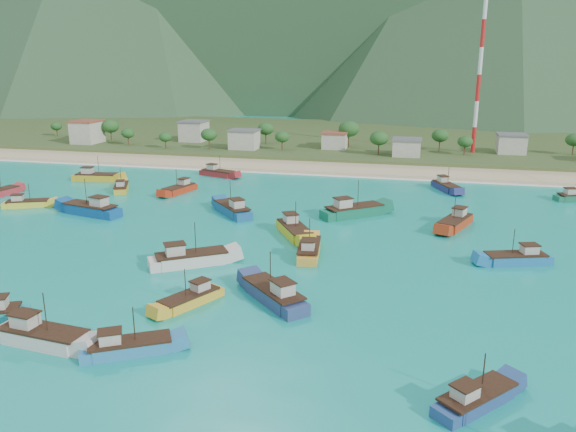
% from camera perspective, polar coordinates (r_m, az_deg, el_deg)
% --- Properties ---
extents(ground, '(600.00, 600.00, 0.00)m').
position_cam_1_polar(ground, '(82.58, -2.45, -5.31)').
color(ground, '#0B827F').
rests_on(ground, ground).
extents(beach, '(400.00, 18.00, 1.20)m').
position_cam_1_polar(beach, '(157.38, 5.48, 4.75)').
color(beach, beige).
rests_on(beach, ground).
extents(land, '(400.00, 110.00, 2.40)m').
position_cam_1_polar(land, '(217.18, 7.81, 7.67)').
color(land, '#385123').
rests_on(land, ground).
extents(surf_line, '(400.00, 2.50, 0.08)m').
position_cam_1_polar(surf_line, '(148.15, 4.95, 4.08)').
color(surf_line, white).
rests_on(surf_line, ground).
extents(village, '(213.41, 23.37, 7.30)m').
position_cam_1_polar(village, '(180.94, 5.53, 7.62)').
color(village, beige).
rests_on(village, ground).
extents(vegetation, '(271.95, 25.37, 8.96)m').
position_cam_1_polar(vegetation, '(181.31, 5.13, 7.82)').
color(vegetation, '#235623').
rests_on(vegetation, ground).
extents(radio_tower, '(1.20, 1.20, 47.11)m').
position_cam_1_polar(radio_tower, '(182.79, 18.86, 13.45)').
color(radio_tower, red).
rests_on(radio_tower, ground).
extents(boat_0, '(10.37, 5.88, 5.88)m').
position_cam_1_polar(boat_0, '(90.75, 22.20, -4.09)').
color(boat_0, '#1C6AA9').
rests_on(boat_0, ground).
extents(boat_2, '(6.50, 9.66, 5.54)m').
position_cam_1_polar(boat_2, '(136.28, -16.57, 2.73)').
color(boat_2, gold).
rests_on(boat_2, ground).
extents(boat_6, '(12.34, 11.03, 7.58)m').
position_cam_1_polar(boat_6, '(109.78, 6.64, 0.47)').
color(boat_6, '#10674A').
rests_on(boat_6, ground).
extents(boat_8, '(13.23, 6.55, 7.51)m').
position_cam_1_polar(boat_8, '(116.90, -19.37, 0.60)').
color(boat_8, '#0D4789').
rests_on(boat_8, ground).
extents(boat_9, '(9.50, 7.04, 5.53)m').
position_cam_1_polar(boat_9, '(62.00, -15.89, -12.78)').
color(boat_9, teal).
rests_on(boat_9, ground).
extents(boat_11, '(9.44, 6.18, 5.40)m').
position_cam_1_polar(boat_11, '(128.11, -24.99, 1.10)').
color(boat_11, yellow).
rests_on(boat_11, ground).
extents(boat_12, '(7.96, 8.46, 5.30)m').
position_cam_1_polar(boat_12, '(54.54, 18.55, -17.29)').
color(boat_12, navy).
rests_on(boat_12, ground).
extents(boat_13, '(7.12, 11.43, 6.51)m').
position_cam_1_polar(boat_13, '(106.40, 16.61, -0.69)').
color(boat_13, '#AC3315').
rests_on(boat_13, ground).
extents(boat_14, '(10.44, 11.05, 6.94)m').
position_cam_1_polar(boat_14, '(111.08, -5.65, 0.61)').
color(boat_14, '#17548D').
rests_on(boat_14, ground).
extents(boat_15, '(6.44, 9.21, 5.31)m').
position_cam_1_polar(boat_15, '(71.70, -9.86, -8.40)').
color(boat_15, gold).
rests_on(boat_15, ground).
extents(boat_16, '(8.70, 11.50, 6.72)m').
position_cam_1_polar(boat_16, '(97.18, 0.63, -1.53)').
color(boat_16, gold).
rests_on(boat_16, ground).
extents(boat_18, '(11.23, 4.34, 6.47)m').
position_cam_1_polar(boat_18, '(66.85, -23.71, -11.22)').
color(boat_18, beige).
rests_on(boat_18, ground).
extents(boat_20, '(5.31, 10.43, 5.91)m').
position_cam_1_polar(boat_20, '(131.17, -10.98, 2.64)').
color(boat_20, red).
rests_on(boat_20, ground).
extents(boat_26, '(4.35, 10.70, 6.14)m').
position_cam_1_polar(boat_26, '(87.71, 2.16, -3.53)').
color(boat_26, gold).
rests_on(boat_26, ground).
extents(boat_27, '(11.67, 9.44, 6.94)m').
position_cam_1_polar(boat_27, '(84.69, -9.91, -4.37)').
color(boat_27, beige).
rests_on(boat_27, ground).
extents(boat_28, '(6.90, 10.52, 6.02)m').
position_cam_1_polar(boat_28, '(136.35, 15.75, 2.84)').
color(boat_28, navy).
rests_on(boat_28, ground).
extents(boat_30, '(10.56, 10.53, 6.80)m').
position_cam_1_polar(boat_30, '(71.28, -1.42, -8.07)').
color(boat_30, navy).
rests_on(boat_30, ground).
extents(boat_31, '(11.66, 4.75, 6.69)m').
position_cam_1_polar(boat_31, '(149.60, -18.92, 3.72)').
color(boat_31, gold).
rests_on(boat_31, ground).
extents(boat_32, '(10.60, 6.12, 6.01)m').
position_cam_1_polar(boat_32, '(148.31, -7.14, 4.30)').
color(boat_32, maroon).
rests_on(boat_32, ground).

